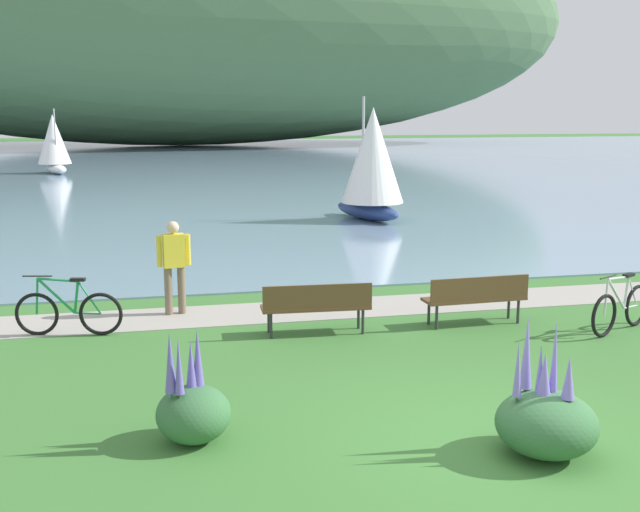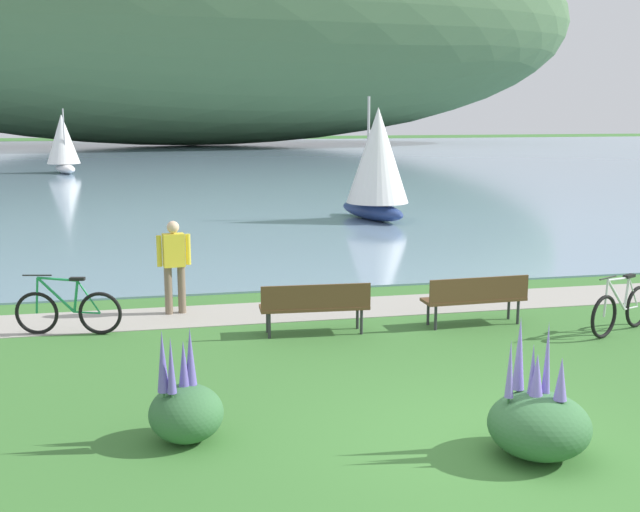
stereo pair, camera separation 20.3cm
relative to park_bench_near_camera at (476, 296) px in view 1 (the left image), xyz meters
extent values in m
plane|color=#3D7533|center=(-1.80, -4.60, -0.52)|extent=(200.00, 200.00, 0.00)
cube|color=#7A99B2|center=(-1.80, 43.21, -0.50)|extent=(180.00, 80.00, 0.04)
ellipsoid|color=#4C7047|center=(-1.58, 69.11, 12.34)|extent=(81.48, 28.00, 25.64)
cube|color=#A39E93|center=(-1.80, 1.61, -0.52)|extent=(60.00, 1.50, 0.01)
cube|color=brown|center=(0.00, 0.08, -0.07)|extent=(1.82, 0.55, 0.05)
cube|color=brown|center=(0.01, -0.13, 0.15)|extent=(1.80, 0.11, 0.40)
cylinder|color=#2D2D33|center=(-0.77, 0.22, -0.30)|extent=(0.05, 0.05, 0.45)
cylinder|color=#2D2D33|center=(0.75, 0.28, -0.30)|extent=(0.05, 0.05, 0.45)
cylinder|color=#2D2D33|center=(-0.76, -0.12, -0.30)|extent=(0.05, 0.05, 0.45)
cylinder|color=#2D2D33|center=(0.77, -0.06, -0.30)|extent=(0.05, 0.05, 0.45)
cube|color=brown|center=(-2.80, 0.11, -0.07)|extent=(1.82, 0.58, 0.05)
cube|color=brown|center=(-2.81, -0.10, 0.15)|extent=(1.80, 0.14, 0.40)
cylinder|color=#2D2D33|center=(-3.56, 0.32, -0.30)|extent=(0.05, 0.05, 0.45)
cylinder|color=#2D2D33|center=(-2.03, 0.24, -0.30)|extent=(0.05, 0.05, 0.45)
cylinder|color=#2D2D33|center=(-3.58, -0.01, -0.30)|extent=(0.05, 0.05, 0.45)
cylinder|color=#2D2D33|center=(-2.05, -0.10, -0.30)|extent=(0.05, 0.05, 0.45)
torus|color=black|center=(1.74, -1.13, -0.16)|extent=(0.67, 0.39, 0.72)
torus|color=black|center=(2.67, -0.65, -0.16)|extent=(0.67, 0.39, 0.72)
cylinder|color=silver|center=(2.04, -0.98, 0.15)|extent=(0.56, 0.32, 0.61)
cylinder|color=silver|center=(2.08, -0.96, 0.41)|extent=(0.60, 0.34, 0.09)
cylinder|color=silver|center=(2.33, -0.83, 0.12)|extent=(0.13, 0.10, 0.54)
cylinder|color=silver|center=(2.49, -0.75, -0.15)|extent=(0.39, 0.22, 0.05)
cylinder|color=silver|center=(2.52, -0.73, 0.11)|extent=(0.34, 0.19, 0.56)
cylinder|color=silver|center=(1.76, -1.12, 0.14)|extent=(0.09, 0.07, 0.60)
cube|color=black|center=(2.37, -0.81, 0.42)|extent=(0.26, 0.20, 0.05)
cylinder|color=black|center=(1.79, -1.11, 0.48)|extent=(0.44, 0.24, 0.02)
torus|color=black|center=(-7.30, 1.01, -0.16)|extent=(0.72, 0.21, 0.72)
torus|color=black|center=(-6.27, 0.79, -0.16)|extent=(0.72, 0.21, 0.72)
cylinder|color=#1E8C4C|center=(-6.97, 0.94, 0.15)|extent=(0.60, 0.17, 0.61)
cylinder|color=#1E8C4C|center=(-6.93, 0.93, 0.41)|extent=(0.65, 0.18, 0.09)
cylinder|color=#1E8C4C|center=(-6.65, 0.87, 0.12)|extent=(0.13, 0.07, 0.54)
cylinder|color=#1E8C4C|center=(-6.48, 0.83, -0.15)|extent=(0.42, 0.12, 0.05)
cylinder|color=#1E8C4C|center=(-6.44, 0.82, 0.11)|extent=(0.37, 0.10, 0.56)
cylinder|color=#1E8C4C|center=(-7.28, 1.00, 0.14)|extent=(0.09, 0.05, 0.60)
cube|color=black|center=(-6.61, 0.86, 0.42)|extent=(0.26, 0.15, 0.05)
cylinder|color=black|center=(-7.25, 1.00, 0.48)|extent=(0.47, 0.12, 0.02)
cylinder|color=#72604C|center=(-5.14, 1.86, -0.08)|extent=(0.14, 0.14, 0.88)
cylinder|color=#72604C|center=(-4.90, 1.89, -0.08)|extent=(0.14, 0.14, 0.88)
cube|color=yellow|center=(-5.02, 1.87, 0.66)|extent=(0.41, 0.27, 0.60)
sphere|color=beige|center=(-5.02, 1.87, 1.08)|extent=(0.22, 0.22, 0.22)
cylinder|color=yellow|center=(-5.28, 1.84, 0.66)|extent=(0.09, 0.09, 0.56)
cylinder|color=yellow|center=(-4.77, 1.91, 0.66)|extent=(0.09, 0.09, 0.56)
ellipsoid|color=#386B3D|center=(-1.38, -4.98, -0.17)|extent=(1.10, 1.10, 0.70)
cylinder|color=#386B3D|center=(-1.45, -4.90, 0.10)|extent=(0.02, 0.02, 0.12)
cone|color=#8470D1|center=(-1.45, -4.90, 0.43)|extent=(0.09, 0.09, 0.56)
cylinder|color=#386B3D|center=(-1.53, -4.73, 0.10)|extent=(0.02, 0.02, 0.12)
cone|color=#8470D1|center=(-1.53, -4.73, 0.56)|extent=(0.14, 0.14, 0.81)
cylinder|color=#386B3D|center=(-1.24, -5.13, 0.10)|extent=(0.02, 0.02, 0.12)
cone|color=#8470D1|center=(-1.24, -5.13, 0.39)|extent=(0.14, 0.14, 0.47)
cylinder|color=#386B3D|center=(-1.73, -4.94, 0.10)|extent=(0.02, 0.02, 0.12)
cone|color=#8470D1|center=(-1.73, -4.94, 0.47)|extent=(0.09, 0.09, 0.63)
cylinder|color=#386B3D|center=(-1.31, -4.93, 0.10)|extent=(0.02, 0.02, 0.12)
cone|color=#8470D1|center=(-1.31, -4.93, 0.56)|extent=(0.09, 0.09, 0.80)
cylinder|color=#386B3D|center=(-1.44, -4.98, 0.10)|extent=(0.02, 0.02, 0.12)
cone|color=#8470D1|center=(-1.44, -4.98, 0.39)|extent=(0.15, 0.15, 0.47)
ellipsoid|color=#386B3D|center=(-5.07, -3.80, -0.20)|extent=(0.84, 0.84, 0.65)
cylinder|color=#386B3D|center=(-5.08, -3.79, 0.06)|extent=(0.02, 0.02, 0.12)
cone|color=#6B5BB7|center=(-5.08, -3.79, 0.38)|extent=(0.12, 0.12, 0.53)
cylinder|color=#386B3D|center=(-5.30, -3.92, 0.06)|extent=(0.02, 0.02, 0.12)
cone|color=#6B5BB7|center=(-5.30, -3.92, 0.46)|extent=(0.13, 0.13, 0.69)
cylinder|color=#386B3D|center=(-5.00, -3.75, 0.06)|extent=(0.02, 0.02, 0.12)
cone|color=#6B5BB7|center=(-5.00, -3.75, 0.45)|extent=(0.13, 0.13, 0.66)
cylinder|color=#386B3D|center=(-5.21, -3.98, 0.06)|extent=(0.02, 0.02, 0.12)
cone|color=#6B5BB7|center=(-5.21, -3.98, 0.43)|extent=(0.10, 0.10, 0.63)
ellipsoid|color=white|center=(-10.29, 34.89, -0.21)|extent=(1.78, 3.24, 0.55)
cylinder|color=#B2B2B2|center=(-10.22, 34.66, 1.62)|extent=(0.08, 0.08, 3.12)
cone|color=white|center=(-10.38, 35.17, 1.47)|extent=(2.33, 2.33, 2.81)
ellipsoid|color=navy|center=(1.76, 12.86, -0.18)|extent=(1.90, 3.58, 0.60)
cylinder|color=#B2B2B2|center=(1.69, 13.12, 1.84)|extent=(0.09, 0.09, 3.44)
cone|color=white|center=(1.86, 12.55, 1.67)|extent=(2.54, 2.54, 3.10)
camera|label=1|loc=(-5.51, -12.18, 3.16)|focal=44.01mm
camera|label=2|loc=(-5.31, -12.22, 3.16)|focal=44.01mm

